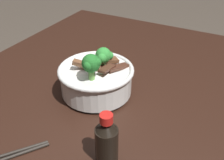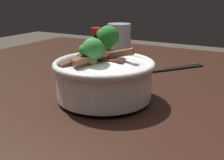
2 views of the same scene
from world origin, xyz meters
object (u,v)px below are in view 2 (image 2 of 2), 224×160
at_px(rice_bowl, 104,74).
at_px(soy_sauce_bottle, 97,52).
at_px(chopsticks_pair, 173,68).
at_px(drinking_glass, 119,43).

relative_size(rice_bowl, soy_sauce_bottle, 1.71).
xyz_separation_m(chopsticks_pair, soy_sauce_bottle, (-0.11, 0.19, 0.05)).
xyz_separation_m(rice_bowl, drinking_glass, (0.36, 0.16, -0.01)).
bearing_deg(rice_bowl, chopsticks_pair, -11.01).
relative_size(chopsticks_pair, soy_sauce_bottle, 1.45).
height_order(rice_bowl, drinking_glass, rice_bowl).
height_order(rice_bowl, soy_sauce_bottle, rice_bowl).
bearing_deg(soy_sauce_bottle, chopsticks_pair, -61.22).
bearing_deg(soy_sauce_bottle, drinking_glass, 6.42).
bearing_deg(drinking_glass, rice_bowl, -156.81).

